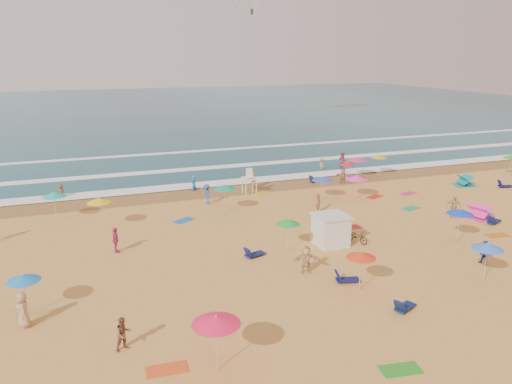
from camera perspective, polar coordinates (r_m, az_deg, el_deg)
name	(u,v)px	position (r m, az deg, el deg)	size (l,w,h in m)	color
ground	(287,233)	(36.43, 3.55, -4.64)	(220.00, 220.00, 0.00)	gold
ocean	(138,110)	(116.77, -13.30, 9.07)	(220.00, 140.00, 0.18)	#0C4756
wet_sand	(235,190)	(47.59, -2.45, 0.28)	(220.00, 220.00, 0.00)	olive
surf_foam	(211,169)	(55.79, -5.20, 2.64)	(200.00, 18.70, 0.05)	white
cabana	(331,231)	(34.21, 8.52, -4.39)	(2.00, 2.00, 2.00)	silver
cabana_roof	(331,216)	(33.87, 8.60, -2.70)	(2.20, 2.20, 0.12)	silver
bicycle	(357,236)	(35.07, 11.46, -4.98)	(0.60, 1.71, 0.90)	black
lifeguard_stand	(249,183)	(45.67, -0.78, 0.99)	(1.20, 1.20, 2.10)	white
beach_umbrellas	(332,193)	(39.06, 8.63, -0.12)	(46.98, 28.48, 0.78)	yellow
loungers	(382,230)	(37.58, 14.16, -4.19)	(61.67, 25.91, 0.34)	#0F1A4E
towels	(367,233)	(37.14, 12.61, -4.58)	(28.54, 28.26, 0.03)	#E34D1C
popup_tents	(471,193)	(48.05, 23.37, -0.14)	(8.52, 10.45, 1.20)	#E933A4
beachgoers	(269,204)	(40.42, 1.52, -1.39)	(35.04, 29.93, 2.10)	#B52D59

